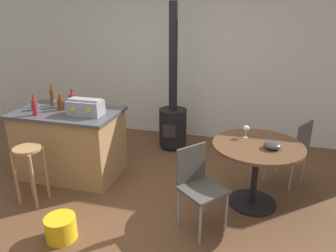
{
  "coord_description": "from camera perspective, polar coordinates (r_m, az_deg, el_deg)",
  "views": [
    {
      "loc": [
        1.15,
        -2.85,
        2.08
      ],
      "look_at": [
        0.23,
        0.47,
        0.83
      ],
      "focal_mm": 33.45,
      "sensor_mm": 36.0,
      "label": 1
    }
  ],
  "objects": [
    {
      "name": "dining_table",
      "position": [
        3.6,
        15.83,
        -5.78
      ],
      "size": [
        0.98,
        0.98,
        0.74
      ],
      "color": "black",
      "rests_on": "ground_plane"
    },
    {
      "name": "wood_stove",
      "position": [
        4.98,
        0.89,
        1.78
      ],
      "size": [
        0.44,
        0.45,
        2.25
      ],
      "color": "black",
      "rests_on": "ground_plane"
    },
    {
      "name": "toolbox",
      "position": [
        3.97,
        -14.8,
        3.34
      ],
      "size": [
        0.42,
        0.23,
        0.2
      ],
      "color": "gray",
      "rests_on": "kitchen_island"
    },
    {
      "name": "cup_0",
      "position": [
        4.39,
        -23.13,
        3.24
      ],
      "size": [
        0.12,
        0.09,
        0.09
      ],
      "color": "#4C7099",
      "rests_on": "kitchen_island"
    },
    {
      "name": "cup_1",
      "position": [
        4.42,
        -19.62,
        3.82
      ],
      "size": [
        0.13,
        0.09,
        0.09
      ],
      "color": "tan",
      "rests_on": "kitchen_island"
    },
    {
      "name": "back_wall",
      "position": [
        5.41,
        3.13,
        12.14
      ],
      "size": [
        8.0,
        0.1,
        2.7
      ],
      "primitive_type": "cube",
      "color": "beige",
      "rests_on": "ground_plane"
    },
    {
      "name": "bottle_0",
      "position": [
        4.26,
        -19.0,
        3.8
      ],
      "size": [
        0.08,
        0.08,
        0.21
      ],
      "color": "#603314",
      "rests_on": "kitchen_island"
    },
    {
      "name": "folding_chair_far",
      "position": [
        4.2,
        21.77,
        -3.65
      ],
      "size": [
        0.55,
        0.55,
        0.86
      ],
      "color": "#47423D",
      "rests_on": "ground_plane"
    },
    {
      "name": "ground_plane",
      "position": [
        3.71,
        -5.55,
        -14.3
      ],
      "size": [
        8.8,
        8.8,
        0.0
      ],
      "primitive_type": "plane",
      "color": "brown"
    },
    {
      "name": "kitchen_island",
      "position": [
        4.37,
        -17.32,
        -2.97
      ],
      "size": [
        1.33,
        0.83,
        0.9
      ],
      "color": "#A37A4C",
      "rests_on": "ground_plane"
    },
    {
      "name": "wooden_stool",
      "position": [
        3.86,
        -23.93,
        -6.43
      ],
      "size": [
        0.3,
        0.3,
        0.69
      ],
      "color": "#A37A4C",
      "rests_on": "ground_plane"
    },
    {
      "name": "folding_chair_near",
      "position": [
        3.17,
        5.58,
        -10.14
      ],
      "size": [
        0.56,
        0.56,
        0.85
      ],
      "color": "#47423D",
      "rests_on": "ground_plane"
    },
    {
      "name": "bottle_3",
      "position": [
        4.28,
        -17.02,
        4.39
      ],
      "size": [
        0.08,
        0.08,
        0.27
      ],
      "color": "maroon",
      "rests_on": "kitchen_island"
    },
    {
      "name": "serving_bowl",
      "position": [
        3.45,
        18.47,
        -3.37
      ],
      "size": [
        0.18,
        0.18,
        0.07
      ],
      "primitive_type": "ellipsoid",
      "color": "#383838",
      "rests_on": "dining_table"
    },
    {
      "name": "bottle_2",
      "position": [
        4.16,
        -23.14,
        3.19
      ],
      "size": [
        0.06,
        0.06,
        0.26
      ],
      "color": "maroon",
      "rests_on": "kitchen_island"
    },
    {
      "name": "bottle_1",
      "position": [
        4.51,
        -20.32,
        4.98
      ],
      "size": [
        0.06,
        0.06,
        0.3
      ],
      "color": "#603314",
      "rests_on": "kitchen_island"
    },
    {
      "name": "wine_glass",
      "position": [
        3.64,
        14.08,
        -0.47
      ],
      "size": [
        0.07,
        0.07,
        0.14
      ],
      "color": "silver",
      "rests_on": "dining_table"
    },
    {
      "name": "plastic_bucket",
      "position": [
        3.36,
        -18.95,
        -17.15
      ],
      "size": [
        0.3,
        0.3,
        0.24
      ],
      "primitive_type": "cylinder",
      "color": "yellow",
      "rests_on": "ground_plane"
    }
  ]
}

